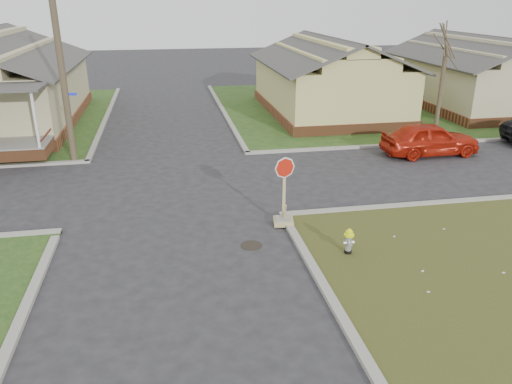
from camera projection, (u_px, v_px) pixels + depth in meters
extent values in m
plane|color=#252527|center=(176.00, 244.00, 14.87)|extent=(120.00, 120.00, 0.00)
cube|color=#214318|center=(483.00, 101.00, 35.04)|extent=(37.00, 19.00, 0.05)
cylinder|color=black|center=(251.00, 245.00, 14.78)|extent=(0.64, 0.64, 0.01)
cube|color=brown|center=(326.00, 108.00, 31.55)|extent=(7.20, 11.20, 0.60)
cube|color=#D1C87B|center=(328.00, 83.00, 30.97)|extent=(7.00, 11.00, 2.60)
cube|color=brown|center=(470.00, 102.00, 33.23)|extent=(7.20, 11.20, 0.60)
cube|color=#C3BC8D|center=(474.00, 78.00, 32.65)|extent=(7.00, 11.00, 2.60)
cylinder|color=#413626|center=(60.00, 58.00, 20.67)|extent=(0.28, 0.28, 9.00)
cylinder|color=#413626|center=(440.00, 95.00, 25.78)|extent=(0.22, 0.22, 4.20)
cylinder|color=black|center=(348.00, 251.00, 14.24)|extent=(0.21, 0.21, 0.10)
cylinder|color=silver|center=(348.00, 243.00, 14.14)|extent=(0.18, 0.18, 0.44)
sphere|color=silver|center=(349.00, 236.00, 14.06)|extent=(0.18, 0.18, 0.18)
cylinder|color=#E4F20C|center=(349.00, 235.00, 14.05)|extent=(0.29, 0.29, 0.06)
cylinder|color=#E4F20C|center=(349.00, 233.00, 14.03)|extent=(0.21, 0.21, 0.10)
sphere|color=#E4F20C|center=(349.00, 231.00, 14.01)|extent=(0.14, 0.14, 0.14)
cube|color=tan|center=(283.00, 221.00, 16.08)|extent=(0.62, 0.62, 0.15)
cube|color=gray|center=(283.00, 219.00, 16.04)|extent=(0.50, 0.50, 0.04)
cube|color=tan|center=(284.00, 190.00, 15.68)|extent=(0.09, 0.05, 2.12)
cylinder|color=#B3190B|center=(285.00, 168.00, 15.37)|extent=(0.57, 0.25, 0.60)
cylinder|color=silver|center=(285.00, 168.00, 15.38)|extent=(0.64, 0.28, 0.68)
imported|color=#AF1D0C|center=(430.00, 139.00, 23.01)|extent=(4.48, 1.87, 1.52)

